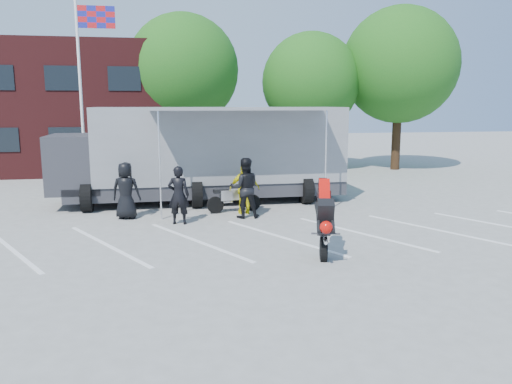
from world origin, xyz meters
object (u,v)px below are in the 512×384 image
object	(u,v)px
tree_mid	(311,82)
transporter_truck	(208,202)
flagpole	(86,72)
spectator_leather_a	(126,191)
spectator_hivis	(245,189)
tree_right	(400,65)
stunt_bike_rider	(321,252)
tree_left	(183,70)
spectator_leather_c	(245,188)
parked_motorcycle	(234,212)
spectator_leather_b	(179,195)

from	to	relation	value
tree_mid	transporter_truck	xyz separation A→B (m)	(-6.44, -8.35, -4.94)
flagpole	spectator_leather_a	xyz separation A→B (m)	(1.92, -5.81, -4.11)
transporter_truck	spectator_hivis	xyz separation A→B (m)	(1.06, -2.41, 0.88)
tree_right	spectator_hivis	bearing A→B (deg)	-135.33
stunt_bike_rider	spectator_leather_a	world-z (taller)	spectator_leather_a
tree_left	spectator_leather_c	bearing A→B (deg)	-82.91
tree_mid	parked_motorcycle	xyz separation A→B (m)	(-5.70, -10.41, -4.94)
flagpole	spectator_leather_b	distance (m)	8.79
transporter_truck	spectator_leather_b	world-z (taller)	spectator_leather_b
spectator_leather_c	parked_motorcycle	bearing A→B (deg)	-73.09
spectator_hivis	tree_left	bearing A→B (deg)	-79.41
tree_left	spectator_leather_a	world-z (taller)	tree_left
tree_left	parked_motorcycle	bearing A→B (deg)	-83.51
tree_right	flagpole	bearing A→B (deg)	-164.52
tree_right	parked_motorcycle	bearing A→B (deg)	-137.19
tree_mid	spectator_leather_c	world-z (taller)	tree_mid
transporter_truck	spectator_leather_c	distance (m)	3.30
flagpole	spectator_leather_a	distance (m)	7.37
transporter_truck	spectator_leather_c	size ratio (longest dim) A/B	5.68
tree_mid	tree_right	xyz separation A→B (m)	(5.00, -0.50, 0.93)
tree_left	spectator_leather_b	world-z (taller)	tree_left
stunt_bike_rider	spectator_leather_a	xyz separation A→B (m)	(-5.21, 4.77, 0.94)
flagpole	spectator_hivis	xyz separation A→B (m)	(5.87, -5.76, -4.17)
tree_mid	spectator_leather_b	xyz separation A→B (m)	(-7.64, -11.87, -4.02)
tree_mid	parked_motorcycle	distance (m)	12.86
tree_mid	stunt_bike_rider	world-z (taller)	tree_mid
flagpole	spectator_leather_c	xyz separation A→B (m)	(5.78, -6.34, -4.05)
flagpole	tree_right	distance (m)	16.88
flagpole	stunt_bike_rider	size ratio (longest dim) A/B	3.73
spectator_leather_a	spectator_leather_c	bearing A→B (deg)	-176.82
spectator_leather_c	spectator_hivis	size ratio (longest dim) A/B	1.14
tree_left	stunt_bike_rider	size ratio (longest dim) A/B	4.03
transporter_truck	spectator_leather_a	size ratio (longest dim) A/B	6.06
flagpole	transporter_truck	xyz separation A→B (m)	(4.80, -3.35, -5.05)
tree_left	spectator_leather_a	xyz separation A→B (m)	(-2.33, -11.81, -4.63)
stunt_bike_rider	spectator_hivis	xyz separation A→B (m)	(-1.26, 4.82, 0.88)
spectator_leather_c	spectator_hivis	distance (m)	0.60
tree_left	transporter_truck	bearing A→B (deg)	-86.57
tree_mid	stunt_bike_rider	bearing A→B (deg)	-104.80
tree_mid	tree_left	bearing A→B (deg)	171.87
flagpole	parked_motorcycle	world-z (taller)	flagpole
parked_motorcycle	stunt_bike_rider	distance (m)	5.40
transporter_truck	spectator_leather_a	distance (m)	3.91
spectator_hivis	tree_right	bearing A→B (deg)	-132.58
transporter_truck	stunt_bike_rider	size ratio (longest dim) A/B	5.32
parked_motorcycle	spectator_leather_a	distance (m)	3.77
tree_left	parked_motorcycle	xyz separation A→B (m)	(1.30, -11.41, -5.57)
flagpole	parked_motorcycle	xyz separation A→B (m)	(5.54, -5.41, -5.05)
parked_motorcycle	spectator_leather_c	distance (m)	1.39
tree_mid	spectator_leather_a	xyz separation A→B (m)	(-9.33, -10.81, -4.00)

